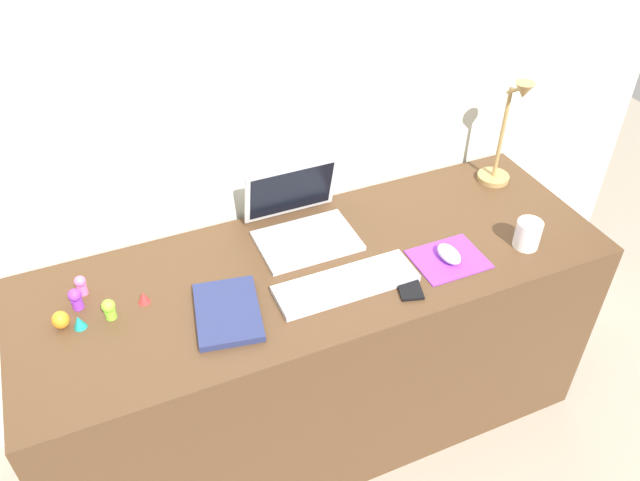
# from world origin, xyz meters

# --- Properties ---
(ground_plane) EXTENTS (6.00, 6.00, 0.00)m
(ground_plane) POSITION_xyz_m (0.00, 0.00, 0.00)
(ground_plane) COLOR gray
(back_wall) EXTENTS (2.96, 0.05, 1.50)m
(back_wall) POSITION_xyz_m (0.00, 0.35, 0.75)
(back_wall) COLOR beige
(back_wall) RESTS_ON ground_plane
(desk) EXTENTS (1.76, 0.61, 0.74)m
(desk) POSITION_xyz_m (0.00, 0.00, 0.37)
(desk) COLOR #4C331E
(desk) RESTS_ON ground_plane
(laptop) EXTENTS (0.30, 0.27, 0.21)m
(laptop) POSITION_xyz_m (0.01, 0.17, 0.79)
(laptop) COLOR silver
(laptop) RESTS_ON desk
(keyboard) EXTENTS (0.41, 0.13, 0.02)m
(keyboard) POSITION_xyz_m (0.03, -0.12, 0.75)
(keyboard) COLOR silver
(keyboard) RESTS_ON desk
(mousepad) EXTENTS (0.21, 0.17, 0.00)m
(mousepad) POSITION_xyz_m (0.36, -0.13, 0.74)
(mousepad) COLOR purple
(mousepad) RESTS_ON desk
(mouse) EXTENTS (0.06, 0.10, 0.03)m
(mouse) POSITION_xyz_m (0.36, -0.13, 0.76)
(mouse) COLOR silver
(mouse) RESTS_ON mousepad
(cell_phone) EXTENTS (0.10, 0.14, 0.01)m
(cell_phone) POSITION_xyz_m (0.20, -0.18, 0.74)
(cell_phone) COLOR black
(cell_phone) RESTS_ON desk
(desk_lamp) EXTENTS (0.11, 0.14, 0.39)m
(desk_lamp) POSITION_xyz_m (0.74, 0.15, 0.93)
(desk_lamp) COLOR #A5844C
(desk_lamp) RESTS_ON desk
(notebook_pad) EXTENTS (0.21, 0.27, 0.02)m
(notebook_pad) POSITION_xyz_m (-0.31, -0.09, 0.75)
(notebook_pad) COLOR navy
(notebook_pad) RESTS_ON desk
(coffee_mug) EXTENTS (0.08, 0.08, 0.09)m
(coffee_mug) POSITION_xyz_m (0.61, -0.17, 0.78)
(coffee_mug) COLOR white
(coffee_mug) RESTS_ON desk
(toy_figurine_pink) EXTENTS (0.03, 0.03, 0.06)m
(toy_figurine_pink) POSITION_xyz_m (-0.66, 0.15, 0.77)
(toy_figurine_pink) COLOR pink
(toy_figurine_pink) RESTS_ON desk
(toy_figurine_red) EXTENTS (0.03, 0.03, 0.04)m
(toy_figurine_red) POSITION_xyz_m (-0.51, 0.05, 0.76)
(toy_figurine_red) COLOR red
(toy_figurine_red) RESTS_ON desk
(toy_figurine_teal) EXTENTS (0.04, 0.04, 0.04)m
(toy_figurine_teal) POSITION_xyz_m (-0.68, 0.02, 0.76)
(toy_figurine_teal) COLOR teal
(toy_figurine_teal) RESTS_ON desk
(toy_figurine_lime) EXTENTS (0.04, 0.04, 0.06)m
(toy_figurine_lime) POSITION_xyz_m (-0.60, 0.02, 0.77)
(toy_figurine_lime) COLOR #8CDB33
(toy_figurine_lime) RESTS_ON desk
(toy_figurine_orange) EXTENTS (0.05, 0.05, 0.05)m
(toy_figurine_orange) POSITION_xyz_m (-0.72, 0.04, 0.77)
(toy_figurine_orange) COLOR orange
(toy_figurine_orange) RESTS_ON desk
(toy_figurine_purple) EXTENTS (0.04, 0.04, 0.06)m
(toy_figurine_purple) POSITION_xyz_m (-0.67, 0.10, 0.77)
(toy_figurine_purple) COLOR purple
(toy_figurine_purple) RESTS_ON desk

